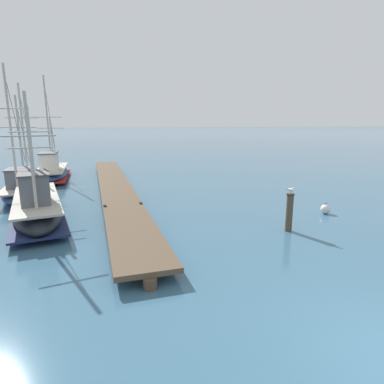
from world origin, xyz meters
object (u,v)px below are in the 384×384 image
(fishing_boat_2, at_px, (24,187))
(perched_seagull, at_px, (291,190))
(fishing_boat_0, at_px, (52,171))
(mooring_buoy, at_px, (325,209))
(mooring_piling, at_px, (289,212))
(fishing_boat_1, at_px, (37,205))

(fishing_boat_2, relative_size, perched_seagull, 22.25)
(fishing_boat_0, relative_size, mooring_buoy, 14.31)
(fishing_boat_0, relative_size, fishing_boat_2, 0.90)
(mooring_piling, distance_m, perched_seagull, 0.86)
(fishing_boat_0, bearing_deg, fishing_boat_2, -94.11)
(mooring_buoy, bearing_deg, perched_seagull, -147.63)
(perched_seagull, relative_size, mooring_buoy, 0.72)
(fishing_boat_2, height_order, mooring_piling, fishing_boat_2)
(mooring_piling, height_order, mooring_buoy, mooring_piling)
(fishing_boat_0, relative_size, mooring_piling, 4.87)
(fishing_boat_0, distance_m, mooring_buoy, 18.61)
(fishing_boat_2, relative_size, mooring_buoy, 15.98)
(fishing_boat_0, relative_size, fishing_boat_1, 0.95)
(fishing_boat_1, bearing_deg, perched_seagull, -19.60)
(fishing_boat_0, bearing_deg, fishing_boat_1, -82.09)
(fishing_boat_1, height_order, mooring_buoy, fishing_boat_1)
(fishing_boat_1, xyz_separation_m, mooring_piling, (9.84, -3.51, 0.12))
(perched_seagull, height_order, mooring_buoy, perched_seagull)
(fishing_boat_0, height_order, fishing_boat_2, fishing_boat_0)
(perched_seagull, distance_m, mooring_buoy, 3.66)
(fishing_boat_1, relative_size, mooring_piling, 5.12)
(fishing_boat_2, xyz_separation_m, perched_seagull, (11.68, -8.44, 1.08))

